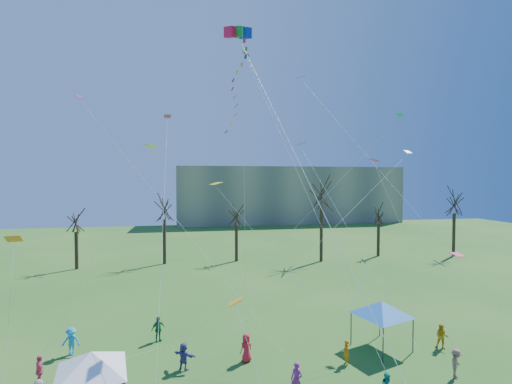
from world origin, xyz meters
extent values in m
cube|color=gray|center=(22.00, 82.00, 7.50)|extent=(60.00, 14.00, 15.00)
cylinder|color=black|center=(-19.09, 36.62, 2.42)|extent=(0.44, 0.44, 4.85)
cylinder|color=black|center=(-8.07, 37.61, 3.08)|extent=(0.44, 0.44, 6.16)
cylinder|color=black|center=(1.91, 37.41, 2.58)|extent=(0.44, 0.44, 5.15)
cylinder|color=black|center=(13.76, 35.15, 3.79)|extent=(0.44, 0.44, 7.58)
cylinder|color=black|center=(23.59, 36.98, 2.46)|extent=(0.44, 0.44, 4.92)
cylinder|color=black|center=(34.82, 34.88, 3.26)|extent=(0.44, 0.44, 6.52)
cube|color=#E9103D|center=(-1.78, 10.53, 21.13)|extent=(0.86, 1.06, 0.87)
cube|color=#149732|center=(-1.30, 10.53, 21.13)|extent=(0.86, 1.06, 0.87)
cube|color=#0F2FC2|center=(-0.82, 10.53, 21.13)|extent=(0.86, 1.06, 0.87)
cylinder|color=white|center=(1.27, 3.73, 11.45)|extent=(0.02, 0.02, 23.14)
cylinder|color=#3F3F44|center=(-8.01, 7.06, 1.17)|extent=(0.09, 0.09, 2.33)
pyramid|color=white|center=(-9.12, 5.35, 2.83)|extent=(4.35, 4.35, 1.00)
cylinder|color=#3F3F44|center=(7.59, 7.74, 1.15)|extent=(0.10, 0.10, 2.30)
cylinder|color=#3F3F44|center=(10.29, 8.64, 1.15)|extent=(0.10, 0.10, 2.30)
cylinder|color=#3F3F44|center=(6.69, 10.45, 1.15)|extent=(0.10, 0.10, 2.30)
cylinder|color=#3F3F44|center=(9.39, 11.35, 1.15)|extent=(0.10, 0.10, 2.30)
pyramid|color=blue|center=(8.49, 9.55, 2.79)|extent=(4.16, 4.16, 0.99)
imported|color=#93247B|center=(1.18, 5.36, 0.91)|extent=(0.77, 0.78, 1.81)
imported|color=#8F614E|center=(10.88, 5.36, 0.86)|extent=(1.25, 1.20, 1.71)
imported|color=#EA4E7A|center=(-12.79, 8.83, 0.87)|extent=(0.87, 1.09, 1.73)
imported|color=#4B4290|center=(-4.85, 9.14, 0.83)|extent=(1.54, 1.26, 1.65)
imported|color=red|center=(-0.93, 9.45, 0.89)|extent=(1.03, 0.91, 1.78)
imported|color=orange|center=(5.19, 7.93, 0.78)|extent=(0.39, 0.58, 1.55)
imported|color=gold|center=(12.57, 8.77, 0.84)|extent=(1.04, 1.02, 1.69)
imported|color=#1B93DF|center=(-12.23, 12.32, 0.92)|extent=(1.26, 0.81, 1.84)
imported|color=#1B7F3C|center=(-6.74, 13.39, 0.90)|extent=(1.10, 0.98, 1.79)
cube|color=#D5670B|center=(-11.86, 4.19, 9.07)|extent=(0.74, 0.84, 0.36)
cylinder|color=white|center=(-11.71, 3.11, 5.18)|extent=(0.01, 0.01, 7.68)
cube|color=#D92468|center=(-6.06, 14.90, 16.37)|extent=(0.58, 0.71, 0.15)
cylinder|color=white|center=(-5.96, 8.46, 8.84)|extent=(0.01, 0.01, 19.52)
cube|color=gold|center=(-2.32, 3.59, 5.96)|extent=(0.63, 0.53, 0.34)
cylinder|color=white|center=(-1.66, 2.34, 3.63)|extent=(0.01, 0.01, 5.11)
cube|color=#17B192|center=(2.54, 9.22, 13.91)|extent=(0.76, 0.60, 0.26)
cylinder|color=white|center=(4.77, 5.02, 7.60)|extent=(0.01, 0.01, 15.48)
cube|color=blue|center=(4.89, 16.67, 20.34)|extent=(0.93, 0.91, 0.28)
cylinder|color=white|center=(9.00, 8.57, 10.82)|extent=(0.01, 0.01, 26.03)
cube|color=#CF194A|center=(11.54, 6.23, 7.08)|extent=(0.55, 0.73, 0.16)
cylinder|color=white|center=(-0.13, 6.20, 4.19)|extent=(0.01, 0.01, 23.95)
cube|color=#93D231|center=(13.69, 14.74, 13.98)|extent=(0.45, 0.55, 0.30)
cylinder|color=white|center=(4.27, 9.71, 7.64)|extent=(0.01, 0.01, 24.64)
cube|color=#9D2D95|center=(-13.10, 18.02, 18.25)|extent=(0.75, 0.75, 0.35)
cylinder|color=white|center=(-5.96, 11.69, 9.77)|extent=(0.01, 0.01, 25.26)
cube|color=red|center=(0.57, 19.40, 22.95)|extent=(0.74, 0.67, 0.38)
cylinder|color=white|center=(3.09, 11.62, 12.13)|extent=(0.01, 0.01, 26.82)
cube|color=#E52699|center=(7.81, 9.55, 12.94)|extent=(0.63, 0.49, 0.20)
cylinder|color=white|center=(9.34, 7.46, 7.12)|extent=(0.01, 0.01, 12.38)
cube|color=#CBE918|center=(-6.50, 7.99, 13.49)|extent=(0.88, 0.89, 0.16)
cylinder|color=white|center=(-9.65, 8.41, 7.39)|extent=(0.01, 0.01, 13.38)
cube|color=#1999BF|center=(12.65, 14.29, 16.93)|extent=(0.77, 0.77, 0.23)
cylinder|color=white|center=(3.90, 11.72, 9.12)|extent=(0.01, 0.01, 23.76)
cylinder|color=white|center=(-1.37, 7.33, 12.69)|extent=(0.01, 0.01, 22.80)
cube|color=yellow|center=(-2.85, 8.85, 11.39)|extent=(0.85, 0.81, 0.17)
cylinder|color=white|center=(1.17, 8.39, 6.35)|extent=(0.01, 0.01, 12.62)
camera|label=1|loc=(-4.29, -12.68, 11.63)|focal=25.00mm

